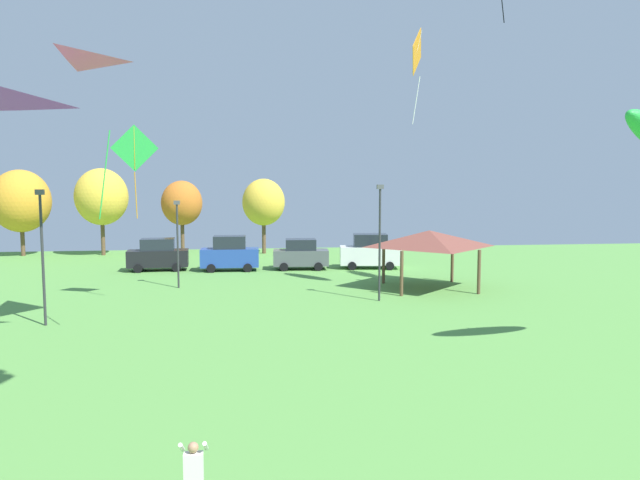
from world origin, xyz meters
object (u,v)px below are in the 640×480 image
(parked_car_rightmost_in_row, at_px, (370,252))
(treeline_tree_0, at_px, (21,201))
(parked_car_third_from_left, at_px, (301,254))
(parked_car_second_from_left, at_px, (230,254))
(kite_flying_11, at_px, (134,97))
(kite_flying_1, at_px, (417,54))
(treeline_tree_2, at_px, (182,203))
(light_post_1, at_px, (42,249))
(treeline_tree_3, at_px, (264,202))
(treeline_tree_1, at_px, (102,197))
(light_post_0, at_px, (178,238))
(person_standing_near_foreground, at_px, (194,476))
(parked_car_leftmost, at_px, (158,255))
(park_pavilion, at_px, (429,239))
(light_post_2, at_px, (380,236))
(kite_flying_9, at_px, (135,151))

(parked_car_rightmost_in_row, bearing_deg, treeline_tree_0, 165.73)
(parked_car_third_from_left, bearing_deg, parked_car_second_from_left, -175.59)
(kite_flying_11, bearing_deg, kite_flying_1, 40.25)
(treeline_tree_2, bearing_deg, light_post_1, -95.52)
(treeline_tree_3, bearing_deg, parked_car_rightmost_in_row, -54.65)
(kite_flying_1, bearing_deg, treeline_tree_1, 144.89)
(light_post_0, xyz_separation_m, light_post_1, (-4.83, -9.14, 0.37))
(person_standing_near_foreground, relative_size, parked_car_third_from_left, 0.37)
(parked_car_leftmost, xyz_separation_m, parked_car_second_from_left, (5.34, -0.75, 0.09))
(parked_car_leftmost, xyz_separation_m, parked_car_third_from_left, (10.68, -0.67, -0.04))
(park_pavilion, bearing_deg, parked_car_rightmost_in_row, 100.98)
(parked_car_second_from_left, height_order, light_post_2, light_post_2)
(parked_car_rightmost_in_row, bearing_deg, kite_flying_11, -118.73)
(kite_flying_11, relative_size, treeline_tree_1, 0.63)
(treeline_tree_3, bearing_deg, kite_flying_11, -101.27)
(treeline_tree_2, bearing_deg, parked_car_rightmost_in_row, -40.84)
(kite_flying_9, bearing_deg, treeline_tree_0, 121.60)
(kite_flying_11, xyz_separation_m, parked_car_second_from_left, (3.09, 18.87, -8.57))
(person_standing_near_foreground, relative_size, kite_flying_11, 0.31)
(person_standing_near_foreground, distance_m, kite_flying_11, 16.58)
(light_post_0, distance_m, treeline_tree_1, 20.55)
(kite_flying_11, relative_size, treeline_tree_2, 0.73)
(kite_flying_1, bearing_deg, light_post_2, -120.25)
(park_pavilion, xyz_separation_m, treeline_tree_2, (-17.35, 22.48, 1.62))
(person_standing_near_foreground, bearing_deg, treeline_tree_0, 91.58)
(kite_flying_1, xyz_separation_m, park_pavilion, (-0.05, -3.39, -11.81))
(person_standing_near_foreground, xyz_separation_m, kite_flying_1, (12.16, 26.69, 14.02))
(park_pavilion, xyz_separation_m, light_post_2, (-3.92, -3.42, 0.51))
(kite_flying_9, distance_m, treeline_tree_0, 27.95)
(treeline_tree_1, bearing_deg, treeline_tree_0, 177.24)
(kite_flying_1, height_order, light_post_0, kite_flying_1)
(light_post_2, bearing_deg, parked_car_rightmost_in_row, 80.08)
(treeline_tree_1, relative_size, treeline_tree_3, 1.13)
(light_post_0, xyz_separation_m, treeline_tree_2, (-1.98, 20.35, 1.60))
(kite_flying_9, height_order, treeline_tree_0, kite_flying_9)
(light_post_1, relative_size, treeline_tree_1, 0.77)
(parked_car_leftmost, bearing_deg, treeline_tree_3, 47.55)
(parked_car_second_from_left, xyz_separation_m, treeline_tree_1, (-11.87, 11.41, 4.07))
(kite_flying_11, height_order, parked_car_rightmost_in_row, kite_flying_11)
(parked_car_third_from_left, height_order, light_post_1, light_post_1)
(parked_car_rightmost_in_row, bearing_deg, light_post_1, -131.56)
(parked_car_second_from_left, height_order, park_pavilion, park_pavilion)
(park_pavilion, bearing_deg, parked_car_third_from_left, 127.70)
(treeline_tree_2, distance_m, treeline_tree_3, 8.16)
(light_post_0, height_order, treeline_tree_3, treeline_tree_3)
(kite_flying_1, height_order, kite_flying_11, kite_flying_1)
(light_post_1, bearing_deg, parked_car_leftmost, 81.75)
(park_pavilion, distance_m, light_post_2, 5.22)
(parked_car_rightmost_in_row, xyz_separation_m, park_pavilion, (1.74, -8.99, 1.78))
(kite_flying_9, xyz_separation_m, treeline_tree_3, (7.29, 22.83, -3.29))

